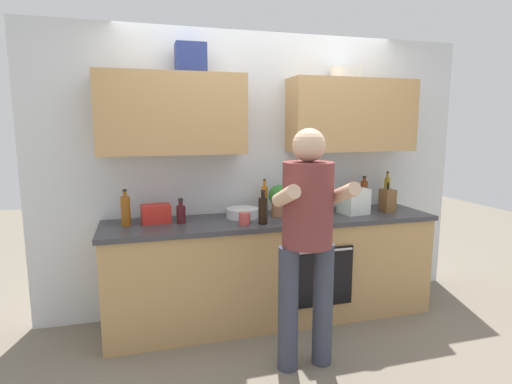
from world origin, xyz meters
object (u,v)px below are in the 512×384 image
Objects in this scene: person_standing at (307,230)px; bottle_soy at (263,210)px; bottle_wine at (181,213)px; bottle_soda at (329,203)px; knife_block at (387,200)px; grocery_bag_produce at (354,201)px; bottle_vinegar at (364,194)px; cup_ceramic at (245,219)px; potted_herb at (279,199)px; bottle_water at (304,204)px; mixing_bowl at (242,213)px; bottle_syrup at (126,210)px; bottle_juice at (264,199)px; bottle_oil at (387,191)px; grocery_bag_crisps at (156,214)px.

person_standing reaches higher than bottle_soy.
bottle_soy is at bearing -18.54° from bottle_wine.
knife_block reaches higher than bottle_soda.
bottle_soy is 1.21× the size of grocery_bag_produce.
bottle_vinegar reaches higher than grocery_bag_produce.
potted_herb is (0.37, 0.23, 0.11)m from cup_ceramic.
person_standing is at bearing -110.94° from bottle_water.
potted_herb is 1.20× the size of grocery_bag_produce.
mixing_bowl is (0.53, 0.07, -0.04)m from bottle_wine.
potted_herb is at bearing 0.06° from bottle_syrup.
cup_ceramic is at bearing -14.25° from bottle_syrup.
bottle_water is at bearing -32.41° from bottle_juice.
bottle_oil is 3.53× the size of cup_ceramic.
bottle_soda is 1.51m from grocery_bag_crisps.
bottle_soda is at bearing -16.49° from bottle_juice.
bottle_water is 0.96× the size of mixing_bowl.
bottle_wine is (0.43, -0.03, -0.04)m from bottle_syrup.
cup_ceramic is at bearing -166.38° from bottle_oil.
bottle_vinegar is 0.23m from knife_block.
knife_block is (0.81, -0.03, -0.01)m from bottle_water.
bottle_oil is (1.26, 0.99, 0.06)m from person_standing.
bottle_juice is 0.46m from cup_ceramic.
bottle_vinegar is at bearing 1.87° from grocery_bag_crisps.
bottle_soy is at bearing -13.04° from bottle_syrup.
bottle_juice reaches higher than bottle_syrup.
knife_block is 0.97× the size of potted_herb.
grocery_bag_crisps is at bearing 177.26° from bottle_soda.
bottle_vinegar is at bearing 3.31° from mixing_bowl.
bottle_oil is 0.73m from bottle_soda.
bottle_syrup is 2.30m from knife_block.
bottle_vinegar is at bearing 14.79° from cup_ceramic.
bottle_oil is 0.27m from knife_block.
bottle_oil is 1.18× the size of bottle_syrup.
knife_block reaches higher than mixing_bowl.
bottle_wine is at bearing 178.10° from grocery_bag_produce.
bottle_water is at bearing -168.02° from bottle_oil.
person_standing is at bearing -77.75° from bottle_soy.
bottle_oil is 1.29× the size of bottle_soda.
bottle_vinegar is 1.30m from cup_ceramic.
bottle_juice is at bearing 90.13° from person_standing.
grocery_bag_crisps reaches higher than cup_ceramic.
bottle_soy reaches higher than cup_ceramic.
bottle_water reaches higher than bottle_soda.
bottle_juice is 1.37× the size of grocery_bag_produce.
bottle_wine is at bearing -175.55° from bottle_vinegar.
bottle_syrup is (-1.06, 0.24, 0.01)m from bottle_soy.
bottle_vinegar reaches higher than bottle_water.
mixing_bowl is 1.22× the size of grocery_bag_crisps.
grocery_bag_crisps is (-2.07, 0.13, -0.03)m from knife_block.
bottle_soy is 0.66m from bottle_wine.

